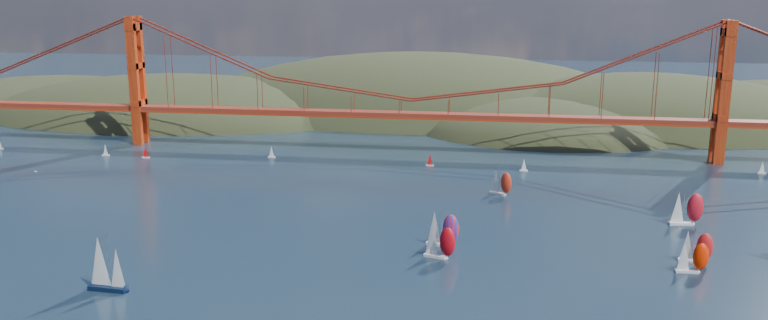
{
  "coord_description": "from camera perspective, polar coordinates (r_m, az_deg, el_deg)",
  "views": [
    {
      "loc": [
        35.91,
        -122.3,
        66.93
      ],
      "look_at": [
        2.41,
        90.0,
        17.26
      ],
      "focal_mm": 35.0,
      "sensor_mm": 36.0,
      "label": 1
    }
  ],
  "objects": [
    {
      "name": "racer_3",
      "position": [
        232.19,
        22.03,
        -3.42
      ],
      "size": [
        9.46,
        4.1,
        10.74
      ],
      "rotation": [
        0.0,
        0.0,
        0.09
      ],
      "color": "white",
      "rests_on": "ground"
    },
    {
      "name": "distant_boat_8",
      "position": [
        283.36,
        10.62,
        -0.38
      ],
      "size": [
        3.0,
        2.0,
        4.7
      ],
      "color": "silver",
      "rests_on": "ground"
    },
    {
      "name": "racer_5",
      "position": [
        249.56,
        8.87,
        -1.69
      ],
      "size": [
        7.95,
        6.18,
        9.02
      ],
      "rotation": [
        0.0,
        0.0,
        -0.52
      ],
      "color": "white",
      "rests_on": "ground"
    },
    {
      "name": "racer_2",
      "position": [
        202.04,
        22.64,
        -6.1
      ],
      "size": [
        8.03,
        4.44,
        9.01
      ],
      "rotation": [
        0.0,
        0.0,
        -0.23
      ],
      "color": "white",
      "rests_on": "ground"
    },
    {
      "name": "distant_boat_4",
      "position": [
        308.12,
        26.86,
        -0.5
      ],
      "size": [
        3.0,
        2.0,
        4.7
      ],
      "color": "silver",
      "rests_on": "ground"
    },
    {
      "name": "distant_boat_1",
      "position": [
        324.63,
        -20.46,
        0.72
      ],
      "size": [
        3.0,
        2.0,
        4.7
      ],
      "color": "silver",
      "rests_on": "ground"
    },
    {
      "name": "racer_0",
      "position": [
        190.1,
        4.23,
        -6.19
      ],
      "size": [
        8.59,
        5.45,
        9.6
      ],
      "rotation": [
        0.0,
        0.0,
        -0.34
      ],
      "color": "white",
      "rests_on": "ground"
    },
    {
      "name": "gull",
      "position": [
        194.64,
        -25.01,
        -0.79
      ],
      "size": [
        0.9,
        0.25,
        0.17
      ],
      "color": "white",
      "rests_on": "ground"
    },
    {
      "name": "racer_rwb",
      "position": [
        198.7,
        4.45,
        -5.24
      ],
      "size": [
        9.14,
        5.3,
        10.24
      ],
      "rotation": [
        0.0,
        0.0,
        -0.26
      ],
      "color": "white",
      "rests_on": "ground"
    },
    {
      "name": "racer_1",
      "position": [
        194.89,
        22.41,
        -6.84
      ],
      "size": [
        7.41,
        2.99,
        8.55
      ],
      "rotation": [
        0.0,
        0.0,
        0.01
      ],
      "color": "white",
      "rests_on": "ground"
    },
    {
      "name": "distant_boat_2",
      "position": [
        315.17,
        -17.72,
        0.57
      ],
      "size": [
        3.0,
        2.0,
        4.7
      ],
      "color": "silver",
      "rests_on": "ground"
    },
    {
      "name": "distant_boat_9",
      "position": [
        287.39,
        3.53,
        0.01
      ],
      "size": [
        3.0,
        2.0,
        4.7
      ],
      "color": "silver",
      "rests_on": "ground"
    },
    {
      "name": "distant_boat_3",
      "position": [
        304.27,
        -8.57,
        0.62
      ],
      "size": [
        3.0,
        2.0,
        4.7
      ],
      "color": "silver",
      "rests_on": "ground"
    },
    {
      "name": "bridge",
      "position": [
        306.61,
        1.87,
        6.51
      ],
      "size": [
        552.0,
        12.0,
        55.0
      ],
      "color": "maroon",
      "rests_on": "ground"
    },
    {
      "name": "sloop_navy",
      "position": [
        180.92,
        -20.51,
        -7.46
      ],
      "size": [
        9.21,
        5.4,
        14.1
      ],
      "rotation": [
        0.0,
        0.0,
        -0.07
      ],
      "color": "black",
      "rests_on": "ground"
    },
    {
      "name": "headlands",
      "position": [
        408.48,
        10.07,
        1.6
      ],
      "size": [
        725.0,
        225.0,
        96.0
      ],
      "color": "black",
      "rests_on": "ground"
    }
  ]
}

